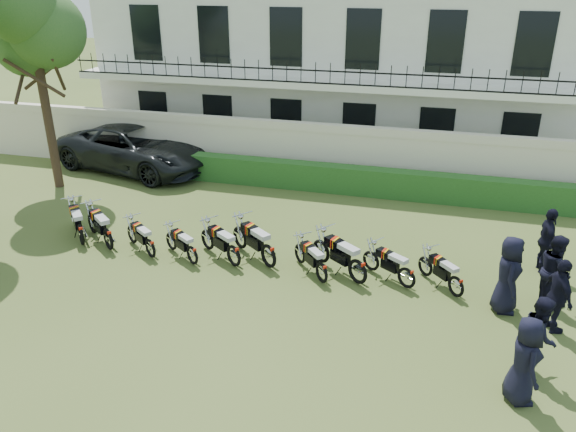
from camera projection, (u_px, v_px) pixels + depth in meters
name	position (u px, v px, depth m)	size (l,w,h in m)	color
ground	(239.00, 284.00, 14.59)	(100.00, 100.00, 0.00)	#3F5020
perimeter_wall	(310.00, 152.00, 21.18)	(30.00, 0.35, 2.30)	beige
hedge	(332.00, 178.00, 20.50)	(18.00, 0.60, 1.00)	#224719
building	(341.00, 61.00, 25.43)	(20.40, 9.60, 7.40)	white
tree_west_near	(32.00, 22.00, 18.80)	(3.40, 3.20, 7.90)	#473323
motorcycle_0	(80.00, 230.00, 16.43)	(1.41, 1.54, 1.09)	black
motorcycle_1	(108.00, 234.00, 16.14)	(1.65, 1.35, 1.11)	black
motorcycle_2	(150.00, 244.00, 15.72)	(1.46, 1.08, 0.95)	black
motorcycle_3	(192.00, 251.00, 15.36)	(1.44, 1.02, 0.92)	black
motorcycle_4	(234.00, 251.00, 15.23)	(1.64, 1.18, 1.05)	black
motorcycle_5	(268.00, 251.00, 15.15)	(1.73, 1.39, 1.15)	black
motorcycle_6	(322.00, 268.00, 14.45)	(1.24, 1.36, 0.95)	black
motorcycle_7	(358.00, 266.00, 14.36)	(1.75, 1.36, 1.15)	black
motorcycle_8	(407.00, 273.00, 14.20)	(1.50, 1.06, 0.96)	black
motorcycle_9	(457.00, 282.00, 13.83)	(1.20, 1.32, 0.93)	black
suv	(136.00, 148.00, 22.59)	(3.01, 6.53, 1.81)	black
officer_0	(524.00, 361.00, 10.31)	(0.88, 0.57, 1.79)	black
officer_1	(540.00, 335.00, 11.08)	(0.84, 0.65, 1.72)	black
officer_2	(558.00, 296.00, 12.35)	(1.05, 0.44, 1.78)	black
officer_3	(508.00, 275.00, 13.08)	(0.94, 0.61, 1.92)	black
officer_4	(555.00, 270.00, 13.38)	(0.88, 0.69, 1.82)	black
officer_5	(547.00, 241.00, 14.86)	(1.06, 0.44, 1.81)	black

